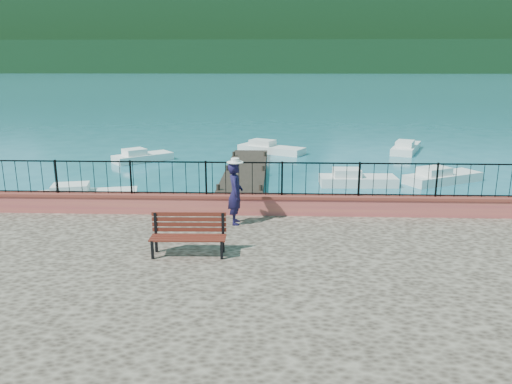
# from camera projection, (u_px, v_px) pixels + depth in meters

# --- Properties ---
(ground) EXTENTS (2000.00, 2000.00, 0.00)m
(ground) POSITION_uv_depth(u_px,v_px,m) (296.00, 312.00, 11.31)
(ground) COLOR #19596B
(ground) RESTS_ON ground
(parapet) EXTENTS (28.00, 0.46, 0.58)m
(parapet) POSITION_uv_depth(u_px,v_px,m) (292.00, 205.00, 14.52)
(parapet) COLOR #C55F47
(parapet) RESTS_ON promenade
(railing) EXTENTS (27.00, 0.05, 0.95)m
(railing) POSITION_uv_depth(u_px,v_px,m) (292.00, 179.00, 14.33)
(railing) COLOR black
(railing) RESTS_ON parapet
(dock) EXTENTS (2.00, 16.00, 0.30)m
(dock) POSITION_uv_depth(u_px,v_px,m) (243.00, 183.00, 22.96)
(dock) COLOR #2D231C
(dock) RESTS_ON ground
(far_forest) EXTENTS (900.00, 60.00, 18.00)m
(far_forest) POSITION_uv_depth(u_px,v_px,m) (277.00, 57.00, 299.29)
(far_forest) COLOR black
(far_forest) RESTS_ON ground
(foothills) EXTENTS (900.00, 120.00, 44.00)m
(foothills) POSITION_uv_depth(u_px,v_px,m) (277.00, 39.00, 354.08)
(foothills) COLOR black
(foothills) RESTS_ON ground
(companion_hill) EXTENTS (448.00, 384.00, 180.00)m
(companion_hill) POSITION_uv_depth(u_px,v_px,m) (478.00, 68.00, 544.69)
(companion_hill) COLOR #142D23
(companion_hill) RESTS_ON ground
(park_bench) EXTENTS (1.73, 0.61, 0.96)m
(park_bench) POSITION_uv_depth(u_px,v_px,m) (189.00, 243.00, 11.42)
(park_bench) COLOR black
(park_bench) RESTS_ON promenade
(person) EXTENTS (0.46, 0.65, 1.71)m
(person) POSITION_uv_depth(u_px,v_px,m) (235.00, 193.00, 13.54)
(person) COLOR #161134
(person) RESTS_ON promenade
(hat) EXTENTS (0.44, 0.44, 0.12)m
(hat) POSITION_uv_depth(u_px,v_px,m) (235.00, 160.00, 13.31)
(hat) COLOR white
(hat) RESTS_ON person
(boat_0) EXTENTS (4.19, 2.20, 0.80)m
(boat_0) POSITION_uv_depth(u_px,v_px,m) (86.00, 192.00, 20.23)
(boat_0) COLOR silver
(boat_0) RESTS_ON ground
(boat_1) EXTENTS (3.52, 1.39, 0.80)m
(boat_1) POSITION_uv_depth(u_px,v_px,m) (358.00, 177.00, 23.02)
(boat_1) COLOR silver
(boat_1) RESTS_ON ground
(boat_2) EXTENTS (4.02, 2.97, 0.80)m
(boat_2) POSITION_uv_depth(u_px,v_px,m) (443.00, 174.00, 23.59)
(boat_2) COLOR silver
(boat_2) RESTS_ON ground
(boat_3) EXTENTS (3.38, 3.12, 0.80)m
(boat_3) POSITION_uv_depth(u_px,v_px,m) (143.00, 154.00, 28.68)
(boat_3) COLOR white
(boat_3) RESTS_ON ground
(boat_4) EXTENTS (4.37, 3.21, 0.80)m
(boat_4) POSITION_uv_depth(u_px,v_px,m) (271.00, 147.00, 31.40)
(boat_4) COLOR silver
(boat_4) RESTS_ON ground
(boat_5) EXTENTS (2.80, 4.39, 0.80)m
(boat_5) POSITION_uv_depth(u_px,v_px,m) (406.00, 145.00, 31.85)
(boat_5) COLOR silver
(boat_5) RESTS_ON ground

